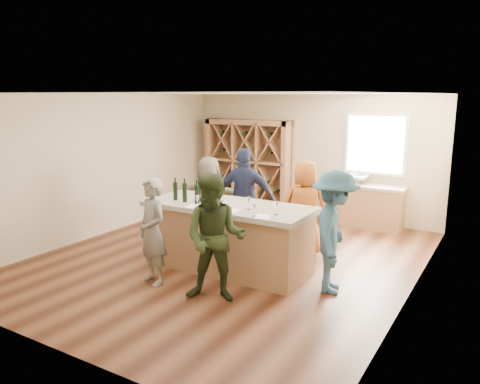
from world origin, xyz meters
The scene contains 34 objects.
floor centered at (0.00, 0.00, -0.05)m, with size 6.00×7.00×0.10m, color #552D1B.
ceiling centered at (0.00, 0.00, 2.85)m, with size 6.00×7.00×0.10m, color white.
wall_back centered at (0.00, 3.55, 1.40)m, with size 6.00×0.10×2.80m, color #BDAC89.
wall_front centered at (0.00, -3.55, 1.40)m, with size 6.00×0.10×2.80m, color #BDAC89.
wall_left centered at (-3.05, 0.00, 1.40)m, with size 0.10×7.00×2.80m, color #BDAC89.
wall_right centered at (3.05, 0.00, 1.40)m, with size 0.10×7.00×2.80m, color #BDAC89.
window_frame centered at (1.50, 3.47, 1.75)m, with size 1.30×0.06×1.30m, color white.
window_pane centered at (1.50, 3.44, 1.75)m, with size 1.18×0.01×1.18m, color white.
wine_rack centered at (-1.50, 3.27, 1.10)m, with size 2.20×0.45×2.20m, color #926846.
back_counter_base centered at (1.40, 3.20, 0.43)m, with size 1.60×0.58×0.86m, color #926846.
back_counter_top centered at (1.40, 3.20, 0.89)m, with size 1.70×0.62×0.06m, color #ACA08C.
sink centered at (1.20, 3.20, 1.01)m, with size 0.54×0.54×0.19m, color silver.
faucet centered at (1.20, 3.38, 1.07)m, with size 0.02×0.02×0.30m, color silver.
tasting_counter_base centered at (0.25, -0.42, 0.50)m, with size 2.60×1.00×1.00m, color #926846.
tasting_counter_top centered at (0.25, -0.42, 1.04)m, with size 2.72×1.12×0.08m, color #ACA08C.
wine_bottle_a centered at (-0.65, -0.61, 1.23)m, with size 0.07×0.07×0.30m, color black.
wine_bottle_b centered at (-0.44, -0.64, 1.23)m, with size 0.08×0.08×0.31m, color black.
wine_bottle_c centered at (-0.24, -0.52, 1.22)m, with size 0.07×0.07×0.27m, color black.
wine_bottle_d centered at (-0.18, -0.67, 1.23)m, with size 0.07×0.07×0.30m, color black.
wine_bottle_e centered at (-0.04, -0.61, 1.24)m, with size 0.08×0.08×0.33m, color black.
wine_glass_a centered at (-0.01, -0.88, 1.18)m, with size 0.07×0.07×0.20m, color white.
wine_glass_b centered at (0.44, -0.90, 1.17)m, with size 0.07×0.07×0.18m, color white.
wine_glass_c centered at (0.98, -0.88, 1.16)m, with size 0.06×0.06×0.17m, color white.
wine_glass_d centered at (0.70, -0.55, 1.18)m, with size 0.07×0.07×0.19m, color white.
wine_glass_e centered at (1.20, -0.63, 1.16)m, with size 0.06×0.06×0.17m, color white.
tasting_menu_a centered at (-0.13, -0.81, 1.08)m, with size 0.20×0.27×0.00m, color white.
tasting_menu_b centered at (0.51, -0.78, 1.08)m, with size 0.24×0.33×0.00m, color white.
tasting_menu_c centered at (1.09, -0.82, 1.08)m, with size 0.20×0.27×0.00m, color white.
person_near_left centered at (-0.40, -1.48, 0.80)m, with size 0.58×0.43×1.60m, color slate.
person_near_right centered at (0.72, -1.50, 0.88)m, with size 0.86×0.47×1.76m, color #263319.
person_server centered at (2.01, -0.40, 0.88)m, with size 1.14×0.53×1.77m, color #335972.
person_far_mid centered at (-0.11, 0.73, 0.92)m, with size 1.08×0.55×1.84m, color #191E38.
person_far_right centered at (1.02, 0.87, 0.84)m, with size 0.82×0.53×1.68m, color #994C19.
person_far_left centered at (-0.99, 0.86, 0.81)m, with size 1.51×0.54×1.63m, color gray.
Camera 1 is at (4.12, -6.52, 2.78)m, focal length 35.00 mm.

